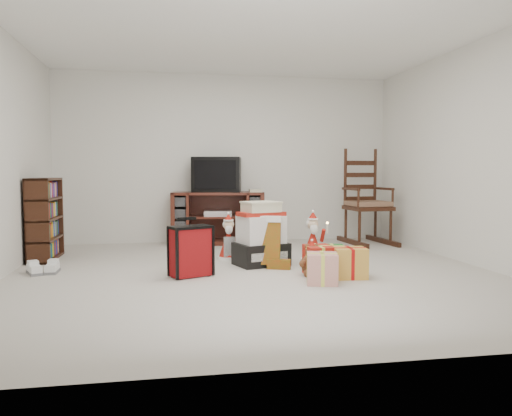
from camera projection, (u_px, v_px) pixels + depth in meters
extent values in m
cube|color=beige|center=(255.00, 274.00, 5.15)|extent=(5.00, 5.00, 0.01)
cube|color=white|center=(255.00, 26.00, 4.97)|extent=(5.00, 5.00, 0.01)
cube|color=silver|center=(227.00, 159.00, 7.52)|extent=(5.00, 0.01, 2.50)
cube|color=silver|center=(338.00, 133.00, 2.61)|extent=(5.00, 0.01, 2.50)
cube|color=silver|center=(478.00, 154.00, 5.50)|extent=(0.01, 5.00, 2.50)
cube|color=#4D1B16|center=(218.00, 218.00, 7.29)|extent=(1.37, 0.60, 0.76)
cube|color=silver|center=(218.00, 213.00, 7.25)|extent=(0.42, 0.32, 0.08)
cube|color=#341A0E|center=(45.00, 219.00, 5.98)|extent=(0.27, 0.80, 0.98)
cube|color=#341A0E|center=(368.00, 208.00, 7.27)|extent=(0.63, 0.61, 0.06)
cube|color=#89624B|center=(368.00, 203.00, 7.27)|extent=(0.58, 0.56, 0.07)
cube|color=#341A0E|center=(362.00, 175.00, 7.49)|extent=(0.50, 0.11, 0.89)
cube|color=#341A0E|center=(367.00, 241.00, 7.31)|extent=(0.66, 1.01, 0.07)
cube|color=black|center=(261.00, 254.00, 5.63)|extent=(0.65, 0.55, 0.25)
cube|color=silver|center=(261.00, 229.00, 5.61)|extent=(0.55, 0.48, 0.31)
cube|color=#A81E13|center=(261.00, 214.00, 5.59)|extent=(0.56, 0.41, 0.04)
cube|color=beige|center=(261.00, 207.00, 5.59)|extent=(0.45, 0.39, 0.10)
cube|color=maroon|center=(191.00, 251.00, 4.99)|extent=(0.44, 0.34, 0.52)
cube|color=black|center=(190.00, 218.00, 5.06)|extent=(0.20, 0.11, 0.03)
ellipsoid|color=brown|center=(311.00, 265.00, 5.08)|extent=(0.21, 0.18, 0.22)
sphere|color=brown|center=(312.00, 252.00, 5.05)|extent=(0.14, 0.14, 0.14)
cone|color=#9F1A11|center=(313.00, 245.00, 5.84)|extent=(0.27, 0.27, 0.39)
sphere|color=beige|center=(313.00, 224.00, 5.82)|extent=(0.13, 0.13, 0.13)
cone|color=#9F1A11|center=(313.00, 216.00, 5.82)|extent=(0.12, 0.12, 0.10)
cylinder|color=silver|center=(327.00, 228.00, 5.75)|extent=(0.02, 0.02, 0.12)
cone|color=#9F1A11|center=(229.00, 244.00, 6.00)|extent=(0.26, 0.26, 0.37)
sphere|color=beige|center=(228.00, 225.00, 5.99)|extent=(0.12, 0.12, 0.12)
cone|color=#9F1A11|center=(228.00, 217.00, 5.98)|extent=(0.11, 0.11, 0.09)
cylinder|color=silver|center=(241.00, 229.00, 5.91)|extent=(0.02, 0.02, 0.11)
cube|color=white|center=(35.00, 269.00, 5.14)|extent=(0.22, 0.29, 0.09)
cube|color=white|center=(52.00, 269.00, 5.17)|extent=(0.12, 0.27, 0.09)
cube|color=#A81E13|center=(319.00, 261.00, 5.06)|extent=(0.29, 0.29, 0.29)
cube|color=#196428|center=(331.00, 256.00, 5.37)|extent=(0.29, 0.29, 0.29)
cube|color=gold|center=(351.00, 263.00, 4.95)|extent=(0.29, 0.29, 0.29)
cube|color=silver|center=(326.00, 269.00, 4.67)|extent=(0.29, 0.29, 0.29)
cube|color=black|center=(217.00, 175.00, 7.26)|extent=(0.77, 0.61, 0.51)
cube|color=black|center=(219.00, 175.00, 7.02)|extent=(0.58, 0.13, 0.40)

